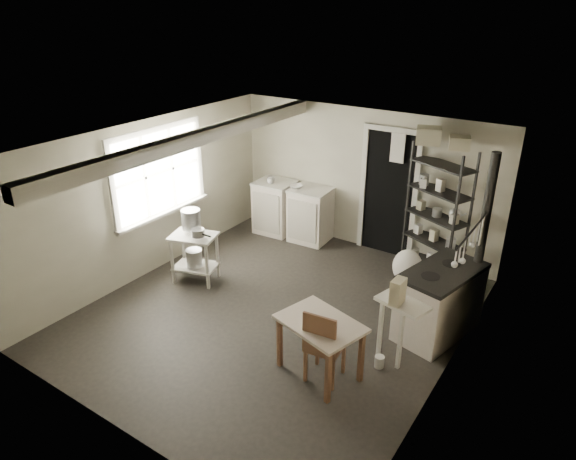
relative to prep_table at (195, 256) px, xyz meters
The scene contains 31 objects.
floor 1.53m from the prep_table, ahead, with size 5.00×5.00×0.00m, color black.
ceiling 2.41m from the prep_table, ahead, with size 5.00×5.00×0.00m, color beige.
wall_back 2.94m from the prep_table, 58.69° to the left, with size 4.50×0.02×2.30m, color #B9B49E.
wall_front 3.06m from the prep_table, 60.05° to the right, with size 4.50×0.02×2.30m, color #B9B49E.
wall_left 1.08m from the prep_table, behind, with size 0.02×5.00×2.30m, color #B9B49E.
wall_right 3.80m from the prep_table, ahead, with size 0.02×5.00×2.30m, color #B9B49E.
window 1.33m from the prep_table, 169.86° to the left, with size 0.12×1.76×1.28m, color beige, non-canonical shape.
doorway 3.14m from the prep_table, 51.23° to the left, with size 0.96×0.10×2.08m, color beige, non-canonical shape.
ceiling_beam 1.82m from the prep_table, 13.59° to the right, with size 0.18×5.00×0.18m, color beige, non-canonical shape.
wallpaper_panel 3.79m from the prep_table, ahead, with size 0.01×5.00×2.30m, color #BEB29A, non-canonical shape.
utensil_rail 3.88m from the prep_table, ahead, with size 0.06×1.20×0.44m, color #BABABC, non-canonical shape.
prep_table is the anchor object (origin of this frame).
stockpot 0.55m from the prep_table, 141.69° to the left, with size 0.27×0.27×0.29m, color #BABABC.
saucepan 0.49m from the prep_table, 25.00° to the right, with size 0.19×0.19×0.11m, color #BABABC.
bucket 0.04m from the prep_table, 64.46° to the right, with size 0.24×0.24×0.26m, color #BABABC.
base_cabinets 2.14m from the prep_table, 81.36° to the left, with size 1.41×0.61×0.93m, color beige, non-canonical shape.
mixing_bowl 2.15m from the prep_table, 77.74° to the left, with size 0.27×0.27×0.07m, color silver.
counter_cup 2.06m from the prep_table, 91.19° to the left, with size 0.13×0.13×0.10m, color silver.
shelf_rack 3.58m from the prep_table, 37.68° to the left, with size 0.93×0.36×1.97m, color black, non-canonical shape.
shelf_jar 3.49m from the prep_table, 40.32° to the left, with size 0.09×0.10×0.21m, color silver.
storage_box_a 3.71m from the prep_table, 40.56° to the left, with size 0.34×0.29×0.23m, color beige.
storage_box_b 4.00m from the prep_table, 35.52° to the left, with size 0.27×0.25×0.17m, color beige.
stove 3.47m from the prep_table, 11.53° to the left, with size 0.62×1.13×0.89m, color beige, non-canonical shape.
stovepipe 4.03m from the prep_table, 16.85° to the left, with size 0.11×0.11×1.39m, color black, non-canonical shape.
side_ledge 3.26m from the prep_table, ahead, with size 0.57×0.30×0.87m, color beige, non-canonical shape.
oats_box 3.27m from the prep_table, ahead, with size 0.11×0.19×0.29m, color beige.
work_table 2.69m from the prep_table, 16.90° to the right, with size 0.89×0.63×0.68m, color beige, non-canonical shape.
table_cup 2.91m from the prep_table, 17.91° to the right, with size 0.10×0.10×0.09m, color silver.
chair 2.77m from the prep_table, 16.85° to the right, with size 0.37×0.39×0.90m, color brown, non-canonical shape.
flour_sack 3.10m from the prep_table, 32.01° to the left, with size 0.44×0.37×0.53m, color silver.
floor_crock 3.12m from the prep_table, ahead, with size 0.11×0.11×0.14m, color silver.
Camera 1 is at (3.34, -4.71, 3.85)m, focal length 32.00 mm.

